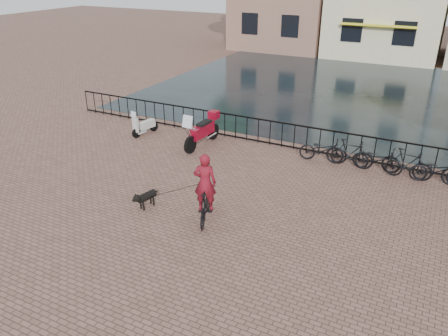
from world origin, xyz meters
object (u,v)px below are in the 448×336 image
at_px(cyclist, 205,192).
at_px(scooter, 144,121).
at_px(dog, 147,198).
at_px(motorcycle, 202,127).

bearing_deg(cyclist, scooter, -60.66).
height_order(cyclist, dog, cyclist).
bearing_deg(dog, scooter, 140.24).
relative_size(cyclist, scooter, 1.82).
distance_m(dog, motorcycle, 4.99).
distance_m(cyclist, dog, 2.01).
relative_size(dog, motorcycle, 0.40).
height_order(cyclist, motorcycle, cyclist).
bearing_deg(scooter, cyclist, -29.22).
height_order(dog, motorcycle, motorcycle).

